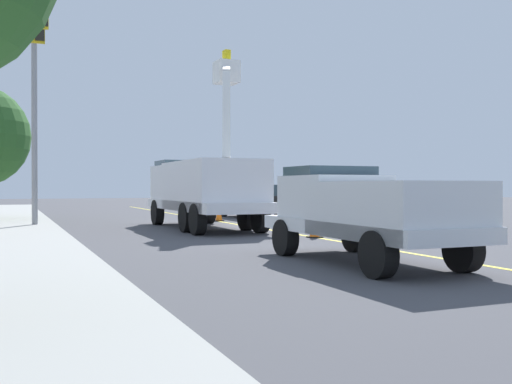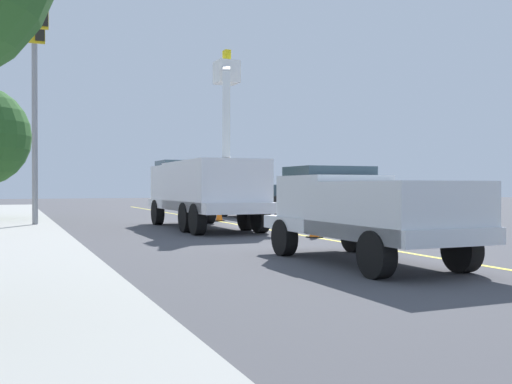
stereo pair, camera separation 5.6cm
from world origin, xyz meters
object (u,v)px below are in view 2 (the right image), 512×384
(service_pickup_truck, at_px, (364,210))
(traffic_signal_mast, at_px, (36,72))
(utility_bucket_truck, at_px, (203,186))
(traffic_cone_mid_rear, at_px, (219,213))
(traffic_cone_mid_front, at_px, (314,224))
(passing_minivan, at_px, (250,199))

(service_pickup_truck, height_order, traffic_signal_mast, traffic_signal_mast)
(utility_bucket_truck, bearing_deg, traffic_cone_mid_rear, -27.25)
(traffic_signal_mast, bearing_deg, traffic_cone_mid_front, -132.05)
(traffic_cone_mid_front, bearing_deg, utility_bucket_truck, 19.27)
(traffic_cone_mid_front, height_order, traffic_signal_mast, traffic_signal_mast)
(traffic_signal_mast, bearing_deg, traffic_cone_mid_rear, -72.95)
(service_pickup_truck, relative_size, traffic_cone_mid_front, 6.57)
(utility_bucket_truck, height_order, passing_minivan, utility_bucket_truck)
(service_pickup_truck, distance_m, traffic_cone_mid_front, 6.13)
(traffic_cone_mid_front, distance_m, traffic_cone_mid_rear, 9.48)
(traffic_signal_mast, bearing_deg, passing_minivan, -66.07)
(passing_minivan, bearing_deg, service_pickup_truck, 164.75)
(traffic_cone_mid_front, xyz_separation_m, traffic_cone_mid_rear, (9.48, -0.26, -0.02))
(passing_minivan, bearing_deg, traffic_cone_mid_front, 166.79)
(utility_bucket_truck, relative_size, traffic_signal_mast, 0.93)
(utility_bucket_truck, height_order, traffic_cone_mid_rear, utility_bucket_truck)
(passing_minivan, distance_m, traffic_signal_mast, 12.49)
(service_pickup_truck, distance_m, traffic_cone_mid_rear, 15.42)
(traffic_cone_mid_rear, distance_m, traffic_signal_mast, 10.01)
(utility_bucket_truck, xyz_separation_m, traffic_signal_mast, (1.67, 5.91, 4.20))
(passing_minivan, relative_size, traffic_cone_mid_rear, 5.97)
(passing_minivan, xyz_separation_m, traffic_cone_mid_front, (-11.69, 2.74, -0.55))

